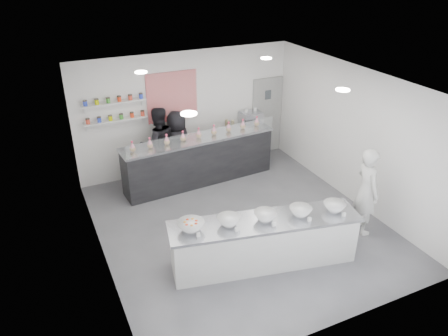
# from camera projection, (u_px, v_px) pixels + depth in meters

# --- Properties ---
(floor) EXTENTS (6.00, 6.00, 0.00)m
(floor) POSITION_uv_depth(u_px,v_px,m) (240.00, 225.00, 9.06)
(floor) COLOR #515156
(floor) RESTS_ON ground
(ceiling) EXTENTS (6.00, 6.00, 0.00)m
(ceiling) POSITION_uv_depth(u_px,v_px,m) (243.00, 84.00, 7.69)
(ceiling) COLOR white
(ceiling) RESTS_ON floor
(back_wall) EXTENTS (5.50, 0.00, 5.50)m
(back_wall) POSITION_uv_depth(u_px,v_px,m) (186.00, 112.00, 10.80)
(back_wall) COLOR white
(back_wall) RESTS_ON floor
(left_wall) EXTENTS (0.00, 6.00, 6.00)m
(left_wall) POSITION_uv_depth(u_px,v_px,m) (96.00, 190.00, 7.34)
(left_wall) COLOR white
(left_wall) RESTS_ON floor
(right_wall) EXTENTS (0.00, 6.00, 6.00)m
(right_wall) POSITION_uv_depth(u_px,v_px,m) (355.00, 136.00, 9.41)
(right_wall) COLOR white
(right_wall) RESTS_ON floor
(back_door) EXTENTS (0.88, 0.04, 2.10)m
(back_door) POSITION_uv_depth(u_px,v_px,m) (267.00, 116.00, 11.85)
(back_door) COLOR gray
(back_door) RESTS_ON floor
(pattern_panel) EXTENTS (1.25, 0.03, 1.20)m
(pattern_panel) POSITION_uv_depth(u_px,v_px,m) (172.00, 97.00, 10.44)
(pattern_panel) COLOR red
(pattern_panel) RESTS_ON back_wall
(jar_shelf_lower) EXTENTS (1.45, 0.22, 0.04)m
(jar_shelf_lower) POSITION_uv_depth(u_px,v_px,m) (116.00, 120.00, 10.01)
(jar_shelf_lower) COLOR silver
(jar_shelf_lower) RESTS_ON back_wall
(jar_shelf_upper) EXTENTS (1.45, 0.22, 0.04)m
(jar_shelf_upper) POSITION_uv_depth(u_px,v_px,m) (114.00, 103.00, 9.82)
(jar_shelf_upper) COLOR silver
(jar_shelf_upper) RESTS_ON back_wall
(preserve_jars) EXTENTS (1.45, 0.10, 0.56)m
(preserve_jars) POSITION_uv_depth(u_px,v_px,m) (115.00, 109.00, 9.87)
(preserve_jars) COLOR #DE452C
(preserve_jars) RESTS_ON jar_shelf_lower
(downlight_0) EXTENTS (0.24, 0.24, 0.02)m
(downlight_0) POSITION_uv_depth(u_px,v_px,m) (189.00, 114.00, 6.37)
(downlight_0) COLOR white
(downlight_0) RESTS_ON ceiling
(downlight_1) EXTENTS (0.24, 0.24, 0.02)m
(downlight_1) POSITION_uv_depth(u_px,v_px,m) (343.00, 90.00, 7.42)
(downlight_1) COLOR white
(downlight_1) RESTS_ON ceiling
(downlight_2) EXTENTS (0.24, 0.24, 0.02)m
(downlight_2) POSITION_uv_depth(u_px,v_px,m) (141.00, 72.00, 8.47)
(downlight_2) COLOR white
(downlight_2) RESTS_ON ceiling
(downlight_3) EXTENTS (0.24, 0.24, 0.02)m
(downlight_3) POSITION_uv_depth(u_px,v_px,m) (266.00, 58.00, 9.52)
(downlight_3) COLOR white
(downlight_3) RESTS_ON ceiling
(prep_counter) EXTENTS (3.46, 1.44, 0.92)m
(prep_counter) POSITION_uv_depth(u_px,v_px,m) (264.00, 242.00, 7.77)
(prep_counter) COLOR #B6B7B1
(prep_counter) RESTS_ON floor
(back_bar) EXTENTS (3.77, 0.93, 1.16)m
(back_bar) POSITION_uv_depth(u_px,v_px,m) (199.00, 160.00, 10.47)
(back_bar) COLOR black
(back_bar) RESTS_ON floor
(sneeze_guard) EXTENTS (3.68, 0.26, 0.32)m
(sneeze_guard) POSITION_uv_depth(u_px,v_px,m) (205.00, 136.00, 9.88)
(sneeze_guard) COLOR white
(sneeze_guard) RESTS_ON back_bar
(espresso_ledge) EXTENTS (1.18, 0.38, 0.88)m
(espresso_ledge) POSITION_uv_depth(u_px,v_px,m) (245.00, 144.00, 11.69)
(espresso_ledge) COLOR #B6B7B1
(espresso_ledge) RESTS_ON floor
(espresso_machine) EXTENTS (0.57, 0.39, 0.43)m
(espresso_machine) POSITION_uv_depth(u_px,v_px,m) (251.00, 120.00, 11.45)
(espresso_machine) COLOR #93969E
(espresso_machine) RESTS_ON espresso_ledge
(cup_stacks) EXTENTS (0.24, 0.24, 0.32)m
(cup_stacks) POSITION_uv_depth(u_px,v_px,m) (230.00, 126.00, 11.24)
(cup_stacks) COLOR tan
(cup_stacks) RESTS_ON espresso_ledge
(prep_bowls) EXTENTS (3.04, 1.10, 0.16)m
(prep_bowls) POSITION_uv_depth(u_px,v_px,m) (265.00, 216.00, 7.53)
(prep_bowls) COLOR white
(prep_bowls) RESTS_ON prep_counter
(label_cards) EXTENTS (2.66, 0.04, 0.07)m
(label_cards) POSITION_uv_depth(u_px,v_px,m) (286.00, 233.00, 7.17)
(label_cards) COLOR white
(label_cards) RESTS_ON prep_counter
(cookie_bags) EXTENTS (3.33, 0.35, 0.25)m
(cookie_bags) POSITION_uv_depth(u_px,v_px,m) (199.00, 133.00, 10.15)
(cookie_bags) COLOR pink
(cookie_bags) RESTS_ON back_bar
(woman_prep) EXTENTS (0.55, 0.73, 1.80)m
(woman_prep) POSITION_uv_depth(u_px,v_px,m) (366.00, 191.00, 8.50)
(woman_prep) COLOR silver
(woman_prep) RESTS_ON floor
(staff_left) EXTENTS (0.93, 0.73, 1.87)m
(staff_left) POSITION_uv_depth(u_px,v_px,m) (159.00, 145.00, 10.40)
(staff_left) COLOR black
(staff_left) RESTS_ON floor
(staff_right) EXTENTS (0.97, 0.80, 1.70)m
(staff_right) POSITION_uv_depth(u_px,v_px,m) (178.00, 145.00, 10.62)
(staff_right) COLOR black
(staff_right) RESTS_ON floor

